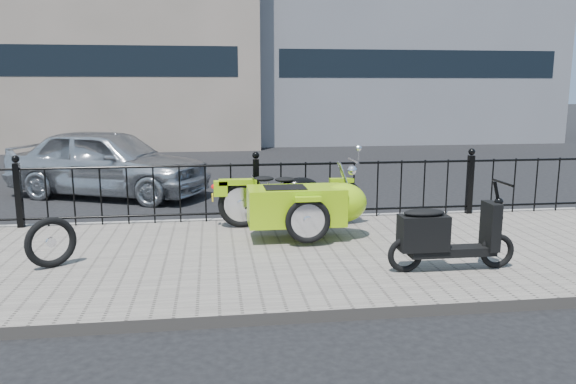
{
  "coord_description": "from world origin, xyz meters",
  "views": [
    {
      "loc": [
        -0.65,
        -7.25,
        2.17
      ],
      "look_at": [
        0.31,
        -0.1,
        0.82
      ],
      "focal_mm": 35.0,
      "sensor_mm": 36.0,
      "label": 1
    }
  ],
  "objects": [
    {
      "name": "ground",
      "position": [
        0.0,
        0.0,
        0.0
      ],
      "size": [
        120.0,
        120.0,
        0.0
      ],
      "primitive_type": "plane",
      "color": "black",
      "rests_on": "ground"
    },
    {
      "name": "sidewalk",
      "position": [
        0.0,
        -0.5,
        0.06
      ],
      "size": [
        30.0,
        3.8,
        0.12
      ],
      "primitive_type": "cube",
      "color": "#6E665D",
      "rests_on": "ground"
    },
    {
      "name": "curb",
      "position": [
        0.0,
        1.44,
        0.06
      ],
      "size": [
        30.0,
        0.1,
        0.12
      ],
      "primitive_type": "cube",
      "color": "gray",
      "rests_on": "ground"
    },
    {
      "name": "iron_fence",
      "position": [
        0.0,
        1.3,
        0.59
      ],
      "size": [
        14.11,
        0.11,
        1.08
      ],
      "color": "black",
      "rests_on": "sidewalk"
    },
    {
      "name": "motorcycle_sidecar",
      "position": [
        0.62,
        0.24,
        0.59
      ],
      "size": [
        2.28,
        1.47,
        0.98
      ],
      "color": "black",
      "rests_on": "sidewalk"
    },
    {
      "name": "scooter",
      "position": [
        1.9,
        -1.43,
        0.51
      ],
      "size": [
        1.5,
        0.44,
        1.02
      ],
      "color": "black",
      "rests_on": "sidewalk"
    },
    {
      "name": "spare_tire",
      "position": [
        -2.52,
        -0.73,
        0.42
      ],
      "size": [
        0.54,
        0.41,
        0.59
      ],
      "primitive_type": "torus",
      "rotation": [
        1.57,
        0.0,
        0.6
      ],
      "color": "black",
      "rests_on": "sidewalk"
    },
    {
      "name": "sedan_car",
      "position": [
        -2.73,
        4.24,
        0.69
      ],
      "size": [
        4.36,
        3.09,
        1.38
      ],
      "primitive_type": "imported",
      "rotation": [
        0.0,
        0.0,
        1.17
      ],
      "color": "#AFB2B6",
      "rests_on": "ground"
    }
  ]
}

